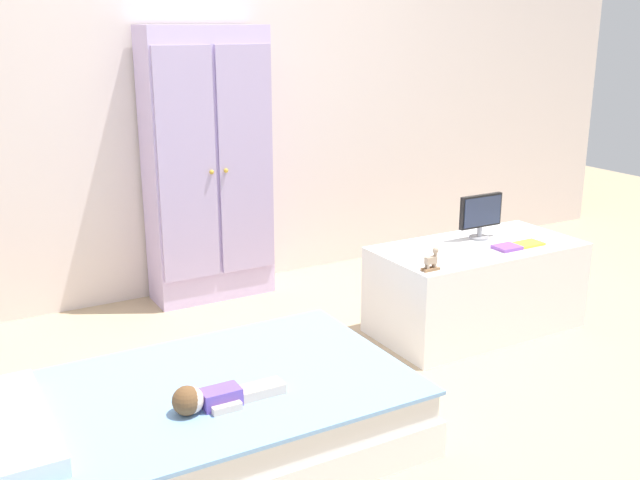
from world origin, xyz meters
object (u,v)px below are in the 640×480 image
object	(u,v)px
rocking_horse_toy	(432,260)
tv_monitor	(481,214)
wardrobe	(208,166)
doll	(208,398)
bed	(185,427)
tv_stand	(476,287)
book_yellow	(527,244)
book_purple	(507,247)

from	to	relation	value
rocking_horse_toy	tv_monitor	bearing A→B (deg)	28.07
wardrobe	doll	bearing A→B (deg)	-112.16
bed	doll	world-z (taller)	doll
wardrobe	tv_stand	bearing A→B (deg)	-49.02
doll	tv_stand	size ratio (longest dim) A/B	0.39
wardrobe	book_yellow	xyz separation A→B (m)	(1.16, -1.21, -0.29)
rocking_horse_toy	tv_stand	bearing A→B (deg)	23.40
book_purple	tv_monitor	bearing A→B (deg)	88.05
tv_stand	wardrobe	bearing A→B (deg)	130.98
wardrobe	rocking_horse_toy	bearing A→B (deg)	-67.92
wardrobe	tv_stand	size ratio (longest dim) A/B	1.44
wardrobe	bed	bearing A→B (deg)	-115.23
tv_monitor	book_yellow	size ratio (longest dim) A/B	1.60
doll	wardrobe	size ratio (longest dim) A/B	0.27
tv_stand	tv_monitor	size ratio (longest dim) A/B	4.07
wardrobe	tv_monitor	world-z (taller)	wardrobe
wardrobe	rocking_horse_toy	xyz separation A→B (m)	(0.52, -1.28, -0.25)
tv_stand	book_yellow	world-z (taller)	book_yellow
bed	tv_monitor	xyz separation A→B (m)	(1.73, 0.48, 0.44)
bed	wardrobe	distance (m)	1.75
tv_monitor	bed	bearing A→B (deg)	-164.59
doll	tv_monitor	bearing A→B (deg)	20.07
book_yellow	rocking_horse_toy	bearing A→B (deg)	-173.63
doll	book_purple	xyz separation A→B (m)	(1.69, 0.42, 0.15)
bed	book_yellow	size ratio (longest dim) A/B	10.23
wardrobe	book_yellow	size ratio (longest dim) A/B	9.38
rocking_horse_toy	bed	bearing A→B (deg)	-170.51
book_yellow	tv_monitor	bearing A→B (deg)	121.29
book_yellow	book_purple	bearing A→B (deg)	180.00
tv_stand	book_purple	bearing A→B (deg)	-56.59
doll	rocking_horse_toy	xyz separation A→B (m)	(1.18, 0.35, 0.19)
tv_monitor	tv_stand	bearing A→B (deg)	-133.45
tv_monitor	book_yellow	world-z (taller)	tv_monitor
tv_monitor	book_purple	size ratio (longest dim) A/B	2.11
doll	book_yellow	world-z (taller)	book_yellow
doll	book_purple	distance (m)	1.75
bed	doll	size ratio (longest dim) A/B	4.08
wardrobe	book_yellow	distance (m)	1.70
tv_stand	book_purple	size ratio (longest dim) A/B	8.58
tv_monitor	book_purple	distance (m)	0.24
tv_monitor	wardrobe	bearing A→B (deg)	135.75
bed	rocking_horse_toy	xyz separation A→B (m)	(1.22, 0.20, 0.35)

